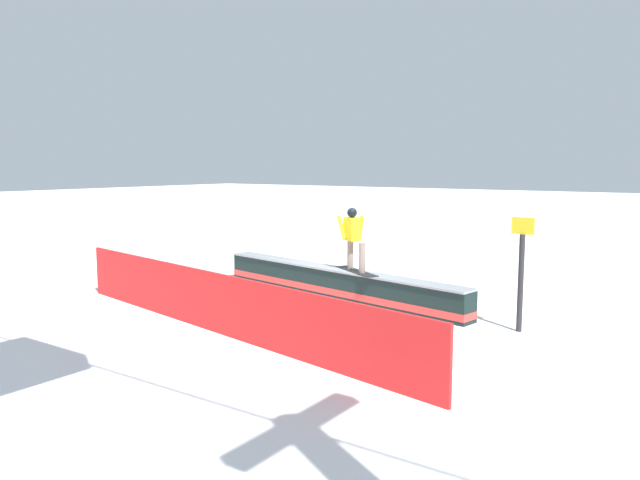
# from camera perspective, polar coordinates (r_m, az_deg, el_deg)

# --- Properties ---
(ground_plane) EXTENTS (120.00, 120.00, 0.00)m
(ground_plane) POSITION_cam_1_polar(r_m,az_deg,el_deg) (14.02, 1.45, -5.26)
(ground_plane) COLOR white
(grind_box) EXTENTS (7.00, 1.80, 0.66)m
(grind_box) POSITION_cam_1_polar(r_m,az_deg,el_deg) (13.96, 1.45, -4.07)
(grind_box) COLOR black
(grind_box) RESTS_ON ground_plane
(snowboarder) EXTENTS (1.45, 1.03, 1.39)m
(snowboarder) POSITION_cam_1_polar(r_m,az_deg,el_deg) (13.49, 3.10, 0.30)
(snowboarder) COLOR black
(snowboarder) RESTS_ON grind_box
(safety_fence) EXTENTS (9.47, 1.83, 1.08)m
(safety_fence) POSITION_cam_1_polar(r_m,az_deg,el_deg) (11.05, -9.34, -5.85)
(safety_fence) COLOR red
(safety_fence) RESTS_ON ground_plane
(trail_marker) EXTENTS (0.40, 0.10, 2.06)m
(trail_marker) POSITION_cam_1_polar(r_m,az_deg,el_deg) (11.49, 18.18, -2.76)
(trail_marker) COLOR #262628
(trail_marker) RESTS_ON ground_plane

